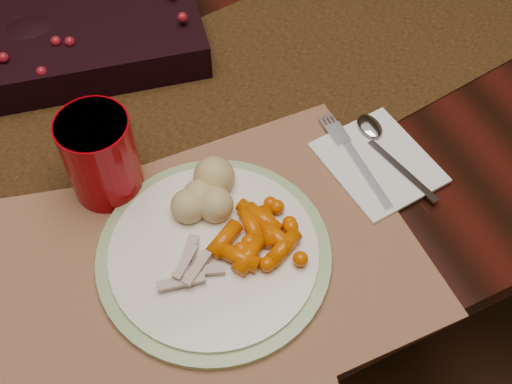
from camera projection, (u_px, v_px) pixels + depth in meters
name	position (u px, v px, depth m)	size (l,w,h in m)	color
floor	(201.00, 293.00, 1.53)	(5.00, 5.00, 0.00)	black
dining_table	(187.00, 206.00, 1.22)	(1.80, 1.00, 0.75)	black
table_runner	(161.00, 130.00, 0.84)	(1.56, 0.32, 0.00)	#3A260D
centerpiece	(71.00, 36.00, 0.89)	(0.36, 0.18, 0.07)	black
placemat_main	(213.00, 267.00, 0.72)	(0.46, 0.34, 0.00)	olive
placemat_second	(95.00, 316.00, 0.69)	(0.48, 0.35, 0.00)	#9C6E4D
dinner_plate	(214.00, 254.00, 0.72)	(0.27, 0.27, 0.01)	white
baby_carrots	(254.00, 235.00, 0.72)	(0.10, 0.08, 0.02)	#D15300
mashed_potatoes	(204.00, 189.00, 0.74)	(0.09, 0.08, 0.05)	#CAB583
turkey_shreds	(192.00, 267.00, 0.69)	(0.07, 0.06, 0.02)	#B09A8E
napkin	(378.00, 163.00, 0.80)	(0.12, 0.14, 0.00)	white
fork	(359.00, 163.00, 0.80)	(0.02, 0.14, 0.00)	silver
spoon	(392.00, 156.00, 0.80)	(0.03, 0.14, 0.00)	#B5B7CF
red_cup	(101.00, 156.00, 0.74)	(0.08, 0.08, 0.12)	#960007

